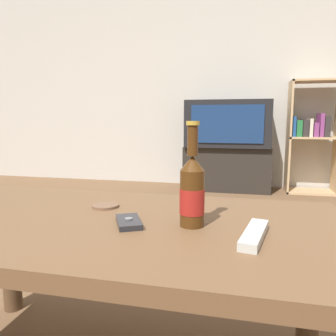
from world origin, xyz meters
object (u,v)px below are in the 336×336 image
Objects in this scene: tv_stand at (227,168)px; bookshelf at (312,134)px; beer_bottle at (192,191)px; cell_phone at (129,222)px; television at (228,124)px; remote_control at (254,234)px.

tv_stand is 0.93m from bookshelf.
tv_stand is at bearing 90.85° from beer_bottle.
bookshelf reaches higher than beer_bottle.
cell_phone is at bearing -92.41° from tv_stand.
cell_phone is (-0.12, -2.79, -0.22)m from television.
remote_control is at bearing -86.11° from television.
remote_control is at bearing -32.35° from cell_phone.
beer_bottle reaches higher than tv_stand.
remote_control is (-0.66, -2.88, -0.11)m from bookshelf.
tv_stand is 2.79m from beer_bottle.
cell_phone is (-0.12, -2.79, 0.26)m from tv_stand.
beer_bottle is 0.18m from cell_phone.
remote_control is (0.15, -0.06, -0.08)m from beer_bottle.
television is at bearing 104.78° from remote_control.
bookshelf is 3.01m from cell_phone.
cell_phone reaches higher than tv_stand.
bookshelf is 6.20× the size of remote_control.
tv_stand is 0.48m from television.
television is at bearing -176.36° from bookshelf.
remote_control is (0.19, -2.83, 0.26)m from tv_stand.
television is (0.00, -0.00, 0.48)m from tv_stand.
bookshelf is 2.95m from remote_control.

